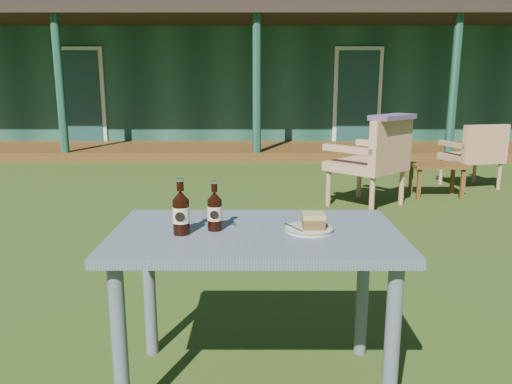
{
  "coord_description": "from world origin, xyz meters",
  "views": [
    {
      "loc": [
        0.0,
        -3.6,
        1.33
      ],
      "look_at": [
        0.0,
        -1.3,
        0.82
      ],
      "focal_mm": 35.0,
      "sensor_mm": 36.0,
      "label": 1
    }
  ],
  "objects_px": {
    "armchair_left": "(374,158)",
    "armchair_right": "(476,152)",
    "plate": "(309,229)",
    "cola_bottle_far": "(181,212)",
    "cake_slice": "(313,220)",
    "side_table": "(437,168)",
    "cola_bottle_near": "(215,211)",
    "cafe_table": "(256,254)"
  },
  "relations": [
    {
      "from": "armchair_right",
      "to": "cola_bottle_near",
      "type": "bearing_deg",
      "value": -124.72
    },
    {
      "from": "cafe_table",
      "to": "cola_bottle_near",
      "type": "xyz_separation_m",
      "value": [
        -0.17,
        0.01,
        0.19
      ]
    },
    {
      "from": "armchair_left",
      "to": "side_table",
      "type": "height_order",
      "value": "armchair_left"
    },
    {
      "from": "armchair_right",
      "to": "side_table",
      "type": "height_order",
      "value": "armchair_right"
    },
    {
      "from": "plate",
      "to": "cola_bottle_near",
      "type": "distance_m",
      "value": 0.4
    },
    {
      "from": "armchair_left",
      "to": "armchair_right",
      "type": "xyz_separation_m",
      "value": [
        1.51,
        0.98,
        -0.08
      ]
    },
    {
      "from": "cake_slice",
      "to": "armchair_left",
      "type": "bearing_deg",
      "value": 72.75
    },
    {
      "from": "plate",
      "to": "cola_bottle_far",
      "type": "relative_size",
      "value": 0.88
    },
    {
      "from": "cafe_table",
      "to": "cake_slice",
      "type": "height_order",
      "value": "cake_slice"
    },
    {
      "from": "armchair_right",
      "to": "cafe_table",
      "type": "bearing_deg",
      "value": -123.04
    },
    {
      "from": "plate",
      "to": "cola_bottle_far",
      "type": "xyz_separation_m",
      "value": [
        -0.53,
        -0.05,
        0.08
      ]
    },
    {
      "from": "plate",
      "to": "side_table",
      "type": "bearing_deg",
      "value": 63.24
    },
    {
      "from": "cafe_table",
      "to": "armchair_left",
      "type": "bearing_deg",
      "value": 69.02
    },
    {
      "from": "cola_bottle_near",
      "to": "armchair_left",
      "type": "height_order",
      "value": "armchair_left"
    },
    {
      "from": "cafe_table",
      "to": "cola_bottle_far",
      "type": "xyz_separation_m",
      "value": [
        -0.3,
        -0.05,
        0.19
      ]
    },
    {
      "from": "armchair_left",
      "to": "cake_slice",
      "type": "bearing_deg",
      "value": -107.25
    },
    {
      "from": "cola_bottle_near",
      "to": "armchair_left",
      "type": "bearing_deg",
      "value": 66.37
    },
    {
      "from": "cola_bottle_far",
      "to": "armchair_right",
      "type": "height_order",
      "value": "cola_bottle_far"
    },
    {
      "from": "armchair_right",
      "to": "cola_bottle_far",
      "type": "bearing_deg",
      "value": -125.54
    },
    {
      "from": "armchair_right",
      "to": "side_table",
      "type": "bearing_deg",
      "value": -142.54
    },
    {
      "from": "armchair_left",
      "to": "armchair_right",
      "type": "bearing_deg",
      "value": 32.9
    },
    {
      "from": "plate",
      "to": "armchair_left",
      "type": "xyz_separation_m",
      "value": [
        1.04,
        3.28,
        -0.19
      ]
    },
    {
      "from": "cola_bottle_far",
      "to": "armchair_left",
      "type": "height_order",
      "value": "armchair_left"
    },
    {
      "from": "cafe_table",
      "to": "side_table",
      "type": "distance_m",
      "value": 4.32
    },
    {
      "from": "cafe_table",
      "to": "armchair_right",
      "type": "bearing_deg",
      "value": 56.96
    },
    {
      "from": "cafe_table",
      "to": "cola_bottle_near",
      "type": "height_order",
      "value": "cola_bottle_near"
    },
    {
      "from": "side_table",
      "to": "cafe_table",
      "type": "bearing_deg",
      "value": -119.37
    },
    {
      "from": "plate",
      "to": "cola_bottle_near",
      "type": "bearing_deg",
      "value": 178.55
    },
    {
      "from": "cola_bottle_near",
      "to": "armchair_left",
      "type": "distance_m",
      "value": 3.58
    },
    {
      "from": "side_table",
      "to": "armchair_right",
      "type": "bearing_deg",
      "value": 37.46
    },
    {
      "from": "plate",
      "to": "armchair_right",
      "type": "xyz_separation_m",
      "value": [
        2.55,
        4.25,
        -0.27
      ]
    },
    {
      "from": "cake_slice",
      "to": "side_table",
      "type": "height_order",
      "value": "cake_slice"
    },
    {
      "from": "cola_bottle_far",
      "to": "armchair_left",
      "type": "distance_m",
      "value": 3.68
    },
    {
      "from": "cake_slice",
      "to": "cola_bottle_near",
      "type": "bearing_deg",
      "value": 178.44
    },
    {
      "from": "cafe_table",
      "to": "armchair_left",
      "type": "xyz_separation_m",
      "value": [
        1.26,
        3.28,
        -0.08
      ]
    },
    {
      "from": "plate",
      "to": "cola_bottle_far",
      "type": "height_order",
      "value": "cola_bottle_far"
    },
    {
      "from": "cola_bottle_far",
      "to": "side_table",
      "type": "bearing_deg",
      "value": 57.54
    },
    {
      "from": "plate",
      "to": "side_table",
      "type": "height_order",
      "value": "plate"
    },
    {
      "from": "plate",
      "to": "cola_bottle_far",
      "type": "bearing_deg",
      "value": -174.81
    },
    {
      "from": "cola_bottle_near",
      "to": "side_table",
      "type": "distance_m",
      "value": 4.41
    },
    {
      "from": "cafe_table",
      "to": "armchair_right",
      "type": "xyz_separation_m",
      "value": [
        2.77,
        4.26,
        -0.16
      ]
    },
    {
      "from": "cafe_table",
      "to": "cola_bottle_far",
      "type": "distance_m",
      "value": 0.36
    }
  ]
}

